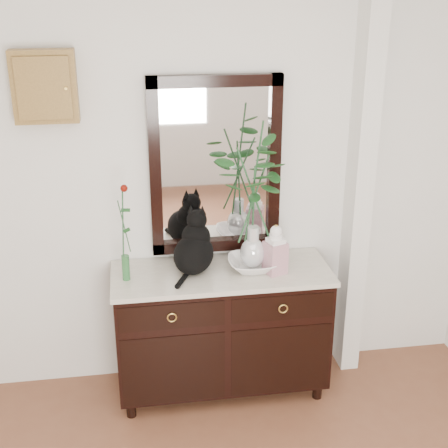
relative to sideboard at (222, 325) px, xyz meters
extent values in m
cube|color=silver|center=(-0.10, 0.25, 0.88)|extent=(3.60, 0.04, 2.70)
cube|color=silver|center=(0.90, 0.17, 0.88)|extent=(0.12, 0.20, 2.70)
cube|color=black|center=(0.00, 0.00, -0.01)|extent=(1.30, 0.50, 0.82)
cube|color=beige|center=(0.00, 0.00, 0.36)|extent=(1.33, 0.52, 0.03)
cube|color=black|center=(0.00, 0.24, 0.97)|extent=(0.80, 0.06, 1.10)
cube|color=white|center=(0.00, 0.25, 0.97)|extent=(0.66, 0.01, 0.96)
cube|color=brown|center=(-0.95, 0.21, 1.48)|extent=(0.35, 0.10, 0.40)
imported|color=white|center=(0.19, 0.00, 0.41)|extent=(0.31, 0.31, 0.07)
camera|label=1|loc=(-0.51, -3.36, 2.05)|focal=50.00mm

